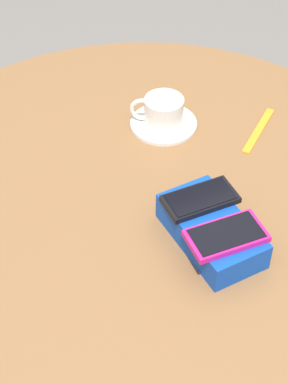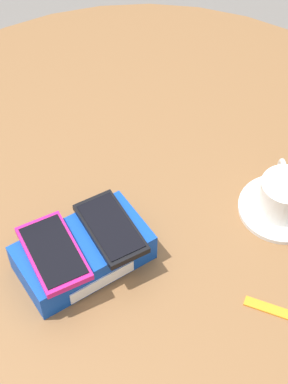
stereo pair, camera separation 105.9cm
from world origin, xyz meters
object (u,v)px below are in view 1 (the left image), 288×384
object	(u,v)px
phone_black	(200,199)
coffee_cup	(163,111)
phone_magenta	(226,236)
saucer	(163,124)
lanyard_strap	(259,130)
round_table	(144,233)
phone_box	(211,230)

from	to	relation	value
phone_black	coffee_cup	distance (m)	0.30
phone_magenta	saucer	xyz separation A→B (m)	(0.38, -0.09, -0.06)
saucer	coffee_cup	distance (m)	0.04
phone_magenta	lanyard_strap	size ratio (longest dim) A/B	0.84
coffee_cup	round_table	bearing A→B (deg)	142.55
phone_magenta	phone_black	bearing A→B (deg)	-4.07
round_table	coffee_cup	xyz separation A→B (m)	(0.18, -0.14, 0.14)
round_table	phone_magenta	world-z (taller)	phone_magenta
round_table	phone_box	distance (m)	0.20
phone_box	saucer	world-z (taller)	phone_box
phone_box	saucer	xyz separation A→B (m)	(0.33, -0.09, -0.02)
round_table	phone_magenta	xyz separation A→B (m)	(-0.20, -0.05, 0.16)
phone_box	coffee_cup	distance (m)	0.34
saucer	lanyard_strap	world-z (taller)	saucer
phone_magenta	lanyard_strap	bearing A→B (deg)	-44.43
phone_magenta	lanyard_strap	world-z (taller)	phone_magenta
round_table	saucer	xyz separation A→B (m)	(0.18, -0.14, 0.10)
phone_magenta	phone_box	bearing A→B (deg)	-3.35
lanyard_strap	saucer	bearing A→B (deg)	56.92
phone_box	coffee_cup	world-z (taller)	coffee_cup
phone_black	coffee_cup	world-z (taller)	same
round_table	saucer	size ratio (longest dim) A/B	7.90
phone_black	saucer	xyz separation A→B (m)	(0.28, -0.08, -0.06)
saucer	phone_black	bearing A→B (deg)	163.77
phone_magenta	coffee_cup	xyz separation A→B (m)	(0.38, -0.09, -0.02)
saucer	phone_magenta	bearing A→B (deg)	166.74
phone_magenta	phone_black	world-z (taller)	same
phone_magenta	coffee_cup	world-z (taller)	same
phone_magenta	phone_black	xyz separation A→B (m)	(0.10, -0.01, -0.00)
coffee_cup	phone_magenta	bearing A→B (deg)	167.10
phone_magenta	phone_black	size ratio (longest dim) A/B	1.03
phone_magenta	lanyard_strap	distance (m)	0.38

